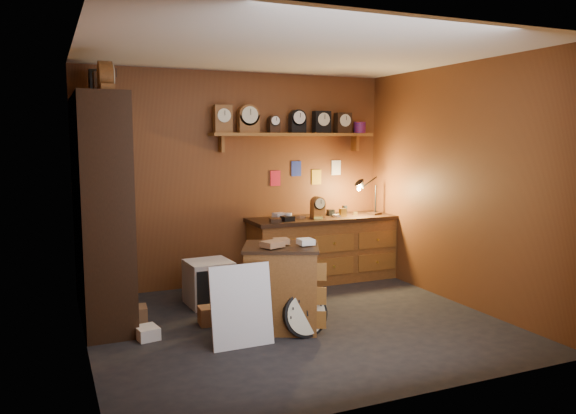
# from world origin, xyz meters

# --- Properties ---
(floor) EXTENTS (4.00, 4.00, 0.00)m
(floor) POSITION_xyz_m (0.00, 0.00, 0.00)
(floor) COLOR black
(floor) RESTS_ON ground
(room_shell) EXTENTS (4.02, 3.62, 2.71)m
(room_shell) POSITION_xyz_m (0.04, 0.11, 1.72)
(room_shell) COLOR brown
(room_shell) RESTS_ON ground
(shelving_unit) EXTENTS (0.47, 1.60, 2.58)m
(shelving_unit) POSITION_xyz_m (-1.79, 0.98, 1.25)
(shelving_unit) COLOR black
(shelving_unit) RESTS_ON ground
(workbench) EXTENTS (1.99, 0.66, 1.36)m
(workbench) POSITION_xyz_m (1.05, 1.47, 0.47)
(workbench) COLOR brown
(workbench) RESTS_ON ground
(low_cabinet) EXTENTS (0.91, 0.86, 0.92)m
(low_cabinet) POSITION_xyz_m (-0.18, -0.04, 0.45)
(low_cabinet) COLOR brown
(low_cabinet) RESTS_ON ground
(big_round_clock) EXTENTS (0.44, 0.15, 0.45)m
(big_round_clock) POSITION_xyz_m (-0.07, -0.36, 0.22)
(big_round_clock) COLOR black
(big_round_clock) RESTS_ON ground
(white_panel) EXTENTS (0.58, 0.17, 0.76)m
(white_panel) POSITION_xyz_m (-0.70, -0.34, 0.00)
(white_panel) COLOR silver
(white_panel) RESTS_ON ground
(mini_fridge) EXTENTS (0.51, 0.53, 0.50)m
(mini_fridge) POSITION_xyz_m (-0.63, 1.01, 0.25)
(mini_fridge) COLOR silver
(mini_fridge) RESTS_ON ground
(floor_box_a) EXTENTS (0.29, 0.25, 0.17)m
(floor_box_a) POSITION_xyz_m (-1.51, 0.70, 0.08)
(floor_box_a) COLOR #986942
(floor_box_a) RESTS_ON ground
(floor_box_b) EXTENTS (0.23, 0.26, 0.12)m
(floor_box_b) POSITION_xyz_m (-1.46, 0.18, 0.06)
(floor_box_b) COLOR white
(floor_box_b) RESTS_ON ground
(floor_box_c) EXTENTS (0.25, 0.21, 0.18)m
(floor_box_c) POSITION_xyz_m (-0.80, 0.35, 0.09)
(floor_box_c) COLOR #986942
(floor_box_c) RESTS_ON ground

